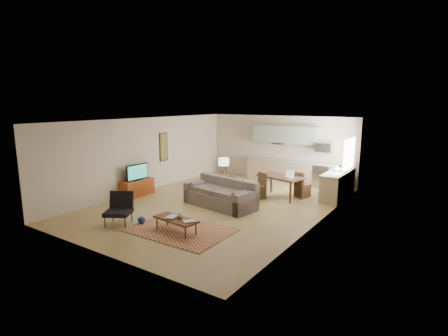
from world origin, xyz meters
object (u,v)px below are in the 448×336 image
Objects in this scene: console_table at (224,185)px; dining_table at (280,187)px; coffee_table at (176,225)px; sofa at (220,193)px; tv_credenza at (137,188)px; armchair at (118,209)px.

dining_table reaches higher than console_table.
coffee_table is 3.77m from console_table.
sofa is 1.65× the size of dining_table.
dining_table is (1.79, 0.84, 0.01)m from console_table.
sofa is at bearing 104.78° from coffee_table.
coffee_table is at bearing -72.47° from sofa.
console_table is (2.50, 1.75, 0.09)m from tv_credenza.
armchair is 1.14× the size of console_table.
sofa reaches higher than dining_table.
tv_credenza is 0.81× the size of dining_table.
sofa is 3.18m from armchair.
armchair is 0.70× the size of tv_credenza.
armchair reaches higher than console_table.
tv_credenza is at bearing 158.55° from coffee_table.
coffee_table is 4.55m from dining_table.
sofa is 1.35m from console_table.
coffee_table is 1.73m from armchair.
dining_table is at bearing 86.77° from coffee_table.
dining_table is (4.29, 2.59, 0.10)m from tv_credenza.
tv_credenza is (-1.83, 2.33, -0.15)m from armchair.
sofa is 3.32× the size of console_table.
dining_table reaches higher than tv_credenza.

